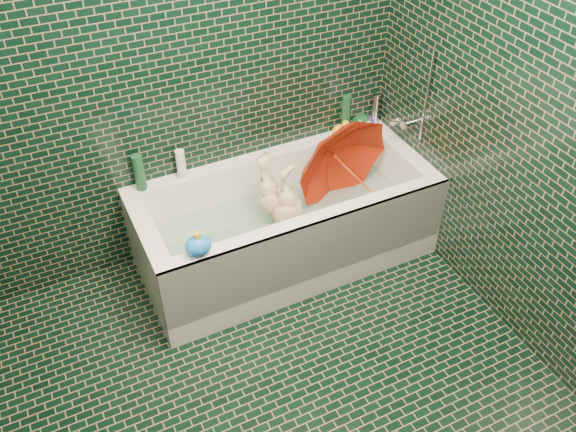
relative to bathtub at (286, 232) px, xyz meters
name	(u,v)px	position (x,y,z in m)	size (l,w,h in m)	color
floor	(294,419)	(-0.45, -1.01, -0.21)	(2.80, 2.80, 0.00)	black
wall_back	(171,57)	(-0.45, 0.39, 1.04)	(2.80, 2.80, 0.00)	black
wall_right	(576,131)	(0.85, -1.01, 1.04)	(2.80, 2.80, 0.00)	black
bathtub	(286,232)	(0.00, 0.00, 0.00)	(1.70, 0.75, 0.55)	white
bath_mat	(285,237)	(0.00, 0.02, -0.06)	(1.35, 0.47, 0.01)	green
water	(285,219)	(0.00, 0.02, 0.09)	(1.48, 0.53, 0.00)	silver
faucet	(412,118)	(0.81, 0.01, 0.56)	(0.18, 0.19, 0.55)	silver
child	(287,220)	(0.00, -0.01, 0.10)	(0.33, 0.21, 0.89)	#D7B186
umbrella	(354,175)	(0.40, -0.05, 0.33)	(0.60, 0.60, 0.53)	red
soap_bottle_a	(368,128)	(0.73, 0.32, 0.34)	(0.10, 0.10, 0.26)	white
soap_bottle_b	(372,125)	(0.77, 0.34, 0.34)	(0.08, 0.08, 0.18)	#43207B
soap_bottle_c	(366,128)	(0.72, 0.33, 0.34)	(0.14, 0.14, 0.18)	#134323
bottle_right_tall	(346,114)	(0.58, 0.36, 0.46)	(0.06, 0.06, 0.24)	#134323
bottle_right_pump	(375,109)	(0.80, 0.36, 0.44)	(0.05, 0.05, 0.20)	silver
bottle_left_tall	(139,173)	(-0.73, 0.34, 0.45)	(0.06, 0.06, 0.22)	#134323
bottle_left_short	(181,164)	(-0.49, 0.34, 0.43)	(0.05, 0.05, 0.18)	white
rubber_duck	(341,129)	(0.53, 0.32, 0.38)	(0.13, 0.10, 0.10)	#FBAE19
bath_toy	(198,245)	(-0.62, -0.30, 0.40)	(0.14, 0.12, 0.13)	#1B75F7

